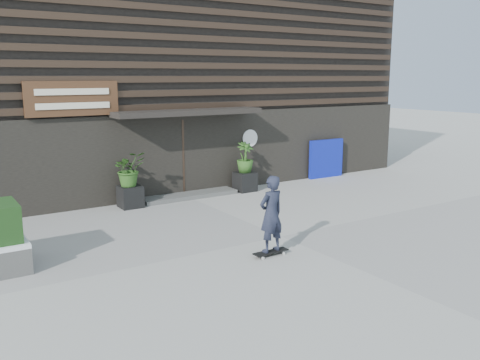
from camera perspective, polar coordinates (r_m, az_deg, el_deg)
ground at (r=11.77m, az=4.61°, el=-6.26°), size 80.00×80.00×0.00m
entrance_step at (r=15.53m, az=-5.74°, el=-1.69°), size 3.00×0.80×0.12m
planter_pot_left at (r=14.55m, az=-12.07°, el=-1.81°), size 0.60×0.60×0.60m
bamboo_left at (r=14.40m, az=-12.20°, el=1.21°), size 0.86×0.75×0.96m
planter_pot_right at (r=16.24m, az=0.54°, el=-0.18°), size 0.60×0.60×0.60m
bamboo_right at (r=16.10m, az=0.55°, el=2.54°), size 0.54×0.54×0.96m
blue_tarp at (r=18.63m, az=9.51°, el=2.36°), size 1.45×0.15×1.36m
building at (r=20.06m, az=-13.14°, el=12.34°), size 18.00×11.00×8.00m
skateboarder at (r=10.29m, az=3.48°, el=-3.83°), size 0.78×0.43×1.66m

